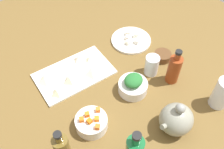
# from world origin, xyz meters

# --- Properties ---
(tabletop) EXTENTS (1.90, 1.90, 0.03)m
(tabletop) POSITION_xyz_m (0.00, 0.00, 0.01)
(tabletop) COLOR brown
(tabletop) RESTS_ON ground
(cutting_board) EXTENTS (0.37, 0.23, 0.01)m
(cutting_board) POSITION_xyz_m (0.12, -0.14, 0.03)
(cutting_board) COLOR white
(cutting_board) RESTS_ON tabletop
(plate_tofu) EXTENTS (0.21, 0.21, 0.01)m
(plate_tofu) POSITION_xyz_m (-0.25, -0.16, 0.04)
(plate_tofu) COLOR white
(plate_tofu) RESTS_ON tabletop
(bowl_greens) EXTENTS (0.13, 0.13, 0.05)m
(bowl_greens) POSITION_xyz_m (-0.04, 0.10, 0.06)
(bowl_greens) COLOR white
(bowl_greens) RESTS_ON tabletop
(bowl_carrots) EXTENTS (0.13, 0.13, 0.05)m
(bowl_carrots) POSITION_xyz_m (0.20, 0.14, 0.06)
(bowl_carrots) COLOR white
(bowl_carrots) RESTS_ON tabletop
(bowl_small_side) EXTENTS (0.09, 0.09, 0.04)m
(bowl_small_side) POSITION_xyz_m (-0.29, 0.03, 0.05)
(bowl_small_side) COLOR brown
(bowl_small_side) RESTS_ON tabletop
(teapot) EXTENTS (0.15, 0.13, 0.16)m
(teapot) POSITION_xyz_m (-0.06, 0.34, 0.10)
(teapot) COLOR gray
(teapot) RESTS_ON tabletop
(bottle_0) EXTENTS (0.06, 0.06, 0.19)m
(bottle_0) POSITION_xyz_m (-0.23, 0.16, 0.11)
(bottle_0) COLOR #903816
(bottle_0) RESTS_ON tabletop
(bottle_1) EXTENTS (0.06, 0.06, 0.19)m
(bottle_1) POSITION_xyz_m (0.36, 0.19, 0.11)
(bottle_1) COLOR brown
(bottle_1) RESTS_ON tabletop
(drinking_glass_0) EXTENTS (0.07, 0.07, 0.10)m
(drinking_glass_0) POSITION_xyz_m (-0.18, 0.06, 0.08)
(drinking_glass_0) COLOR white
(drinking_glass_0) RESTS_ON tabletop
(drinking_glass_1) EXTENTS (0.08, 0.08, 0.15)m
(drinking_glass_1) POSITION_xyz_m (-0.30, 0.37, 0.10)
(drinking_glass_1) COLOR white
(drinking_glass_1) RESTS_ON tabletop
(carrot_cube_0) EXTENTS (0.02, 0.02, 0.02)m
(carrot_cube_0) POSITION_xyz_m (0.24, 0.12, 0.09)
(carrot_cube_0) COLOR orange
(carrot_cube_0) RESTS_ON bowl_carrots
(carrot_cube_1) EXTENTS (0.02, 0.02, 0.02)m
(carrot_cube_1) POSITION_xyz_m (0.22, 0.15, 0.09)
(carrot_cube_1) COLOR orange
(carrot_cube_1) RESTS_ON bowl_carrots
(carrot_cube_2) EXTENTS (0.02, 0.02, 0.02)m
(carrot_cube_2) POSITION_xyz_m (0.21, 0.12, 0.09)
(carrot_cube_2) COLOR orange
(carrot_cube_2) RESTS_ON bowl_carrots
(carrot_cube_3) EXTENTS (0.02, 0.02, 0.02)m
(carrot_cube_3) POSITION_xyz_m (0.19, 0.15, 0.09)
(carrot_cube_3) COLOR orange
(carrot_cube_3) RESTS_ON bowl_carrots
(carrot_cube_4) EXTENTS (0.03, 0.03, 0.02)m
(carrot_cube_4) POSITION_xyz_m (0.21, 0.19, 0.09)
(carrot_cube_4) COLOR orange
(carrot_cube_4) RESTS_ON bowl_carrots
(carrot_cube_5) EXTENTS (0.02, 0.02, 0.02)m
(carrot_cube_5) POSITION_xyz_m (0.16, 0.12, 0.09)
(carrot_cube_5) COLOR orange
(carrot_cube_5) RESTS_ON bowl_carrots
(chopped_greens_mound) EXTENTS (0.10, 0.09, 0.04)m
(chopped_greens_mound) POSITION_xyz_m (-0.04, 0.10, 0.10)
(chopped_greens_mound) COLOR #287030
(chopped_greens_mound) RESTS_ON bowl_greens
(tofu_cube_0) EXTENTS (0.03, 0.03, 0.02)m
(tofu_cube_0) POSITION_xyz_m (-0.23, -0.18, 0.05)
(tofu_cube_0) COLOR white
(tofu_cube_0) RESTS_ON plate_tofu
(tofu_cube_1) EXTENTS (0.03, 0.03, 0.02)m
(tofu_cube_1) POSITION_xyz_m (-0.28, -0.17, 0.05)
(tofu_cube_1) COLOR white
(tofu_cube_1) RESTS_ON plate_tofu
(tofu_cube_2) EXTENTS (0.03, 0.03, 0.02)m
(tofu_cube_2) POSITION_xyz_m (-0.21, -0.15, 0.05)
(tofu_cube_2) COLOR #F7ECCA
(tofu_cube_2) RESTS_ON plate_tofu
(tofu_cube_3) EXTENTS (0.03, 0.03, 0.02)m
(tofu_cube_3) POSITION_xyz_m (-0.25, -0.12, 0.05)
(tofu_cube_3) COLOR white
(tofu_cube_3) RESTS_ON plate_tofu
(tofu_cube_4) EXTENTS (0.03, 0.03, 0.02)m
(tofu_cube_4) POSITION_xyz_m (-0.26, -0.21, 0.05)
(tofu_cube_4) COLOR white
(tofu_cube_4) RESTS_ON plate_tofu
(dumpling_0) EXTENTS (0.04, 0.04, 0.03)m
(dumpling_0) POSITION_xyz_m (0.25, -0.08, 0.05)
(dumpling_0) COLOR beige
(dumpling_0) RESTS_ON cutting_board
(dumpling_1) EXTENTS (0.05, 0.05, 0.02)m
(dumpling_1) POSITION_xyz_m (0.02, -0.17, 0.05)
(dumpling_1) COLOR beige
(dumpling_1) RESTS_ON cutting_board
(dumpling_2) EXTENTS (0.07, 0.07, 0.02)m
(dumpling_2) POSITION_xyz_m (0.25, -0.18, 0.05)
(dumpling_2) COLOR beige
(dumpling_2) RESTS_ON cutting_board
(dumpling_3) EXTENTS (0.05, 0.05, 0.03)m
(dumpling_3) POSITION_xyz_m (0.16, -0.11, 0.06)
(dumpling_3) COLOR beige
(dumpling_3) RESTS_ON cutting_board
(dumpling_4) EXTENTS (0.07, 0.07, 0.02)m
(dumpling_4) POSITION_xyz_m (0.05, -0.09, 0.05)
(dumpling_4) COLOR beige
(dumpling_4) RESTS_ON cutting_board
(dumpling_5) EXTENTS (0.06, 0.06, 0.03)m
(dumpling_5) POSITION_xyz_m (0.06, -0.20, 0.05)
(dumpling_5) COLOR beige
(dumpling_5) RESTS_ON cutting_board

